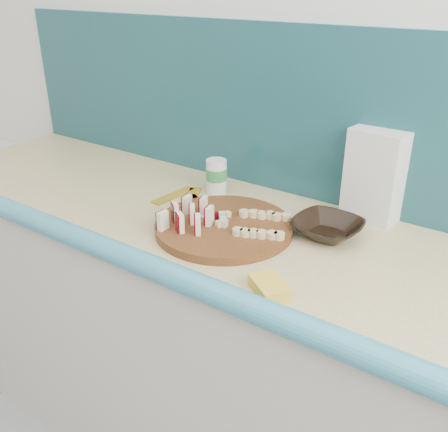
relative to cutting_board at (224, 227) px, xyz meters
name	(u,v)px	position (x,y,z in m)	size (l,w,h in m)	color
kitchen_counter	(226,349)	(-0.03, 0.05, -0.47)	(2.20, 0.63, 0.91)	beige
backsplash	(281,111)	(-0.03, 0.34, 0.24)	(2.20, 0.02, 0.50)	teal
cutting_board	(224,227)	(0.00, 0.00, 0.00)	(0.37, 0.37, 0.02)	#4B2010
apple_wedges	(188,215)	(-0.08, -0.06, 0.04)	(0.13, 0.17, 0.05)	#F1E6C1
apple_chunks	(216,219)	(-0.02, -0.01, 0.02)	(0.06, 0.06, 0.02)	beige
banana_slices	(262,224)	(0.09, 0.04, 0.02)	(0.17, 0.17, 0.02)	#D3B981
brown_bowl	(327,228)	(0.24, 0.13, 0.01)	(0.18, 0.18, 0.04)	black
flour_bag	(376,175)	(0.29, 0.31, 0.11)	(0.15, 0.11, 0.25)	silver
canister	(216,176)	(-0.17, 0.20, 0.04)	(0.07, 0.07, 0.11)	silver
sponge	(270,287)	(0.25, -0.18, 0.00)	(0.09, 0.06, 0.03)	yellow
banana_peel	(188,199)	(-0.20, 0.10, -0.01)	(0.21, 0.18, 0.01)	#BD8E24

